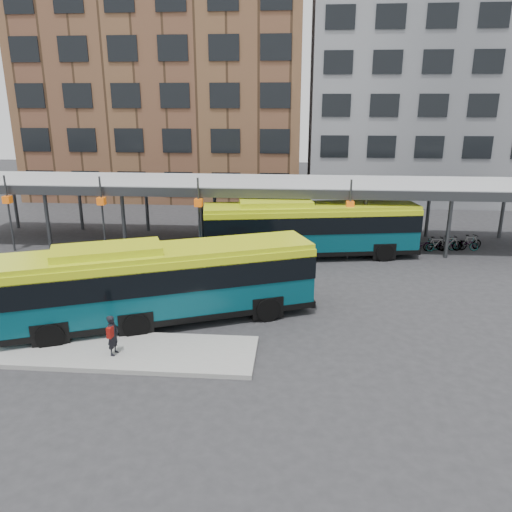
{
  "coord_description": "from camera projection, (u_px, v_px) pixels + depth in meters",
  "views": [
    {
      "loc": [
        2.89,
        -19.41,
        9.09
      ],
      "look_at": [
        0.94,
        4.03,
        1.8
      ],
      "focal_mm": 35.0,
      "sensor_mm": 36.0,
      "label": 1
    }
  ],
  "objects": [
    {
      "name": "ground",
      "position": [
        226.0,
        323.0,
        21.4
      ],
      "size": [
        120.0,
        120.0,
        0.0
      ],
      "primitive_type": "plane",
      "color": "#28282B",
      "rests_on": "ground"
    },
    {
      "name": "boarding_island",
      "position": [
        72.0,
        349.0,
        18.95
      ],
      "size": [
        14.0,
        3.0,
        0.18
      ],
      "primitive_type": "cube",
      "color": "gray",
      "rests_on": "ground"
    },
    {
      "name": "canopy",
      "position": [
        252.0,
        185.0,
        32.5
      ],
      "size": [
        40.0,
        6.53,
        4.8
      ],
      "color": "#999B9E",
      "rests_on": "ground"
    },
    {
      "name": "building_brick",
      "position": [
        170.0,
        82.0,
        49.4
      ],
      "size": [
        26.0,
        14.0,
        22.0
      ],
      "primitive_type": "cube",
      "color": "brown",
      "rests_on": "ground"
    },
    {
      "name": "building_grey",
      "position": [
        437.0,
        92.0,
        47.63
      ],
      "size": [
        24.0,
        14.0,
        20.0
      ],
      "primitive_type": "cube",
      "color": "slate",
      "rests_on": "ground"
    },
    {
      "name": "bus_front",
      "position": [
        161.0,
        281.0,
        21.06
      ],
      "size": [
        12.96,
        7.39,
        3.55
      ],
      "rotation": [
        0.0,
        0.0,
        0.39
      ],
      "color": "#063E4A",
      "rests_on": "ground"
    },
    {
      "name": "bus_rear",
      "position": [
        310.0,
        227.0,
        30.08
      ],
      "size": [
        13.07,
        4.89,
        3.53
      ],
      "rotation": [
        0.0,
        0.0,
        0.17
      ],
      "color": "#063E4A",
      "rests_on": "ground"
    },
    {
      "name": "pedestrian",
      "position": [
        113.0,
        335.0,
        18.18
      ],
      "size": [
        0.43,
        0.63,
        1.53
      ],
      "rotation": [
        0.0,
        0.0,
        1.45
      ],
      "color": "black",
      "rests_on": "boarding_island"
    },
    {
      "name": "bike_rack",
      "position": [
        448.0,
        244.0,
        31.7
      ],
      "size": [
        4.87,
        1.44,
        1.01
      ],
      "color": "slate",
      "rests_on": "ground"
    }
  ]
}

